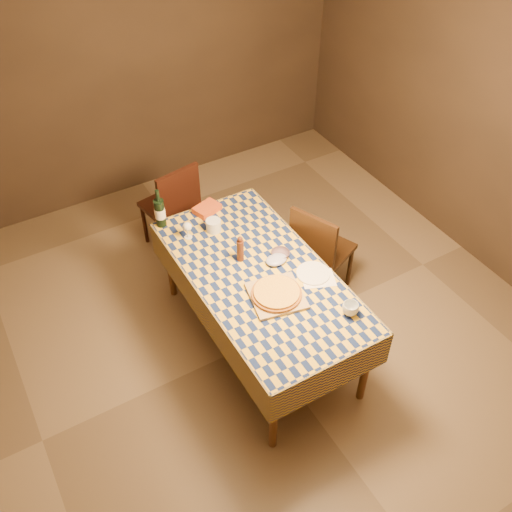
# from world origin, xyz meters

# --- Properties ---
(room) EXTENTS (5.00, 5.10, 2.70)m
(room) POSITION_xyz_m (0.00, 0.00, 1.35)
(room) COLOR brown
(room) RESTS_ON ground
(dining_table) EXTENTS (0.94, 1.84, 0.77)m
(dining_table) POSITION_xyz_m (0.00, 0.00, 0.69)
(dining_table) COLOR brown
(dining_table) RESTS_ON ground
(cutting_board) EXTENTS (0.42, 0.42, 0.02)m
(cutting_board) POSITION_xyz_m (-0.02, -0.26, 0.78)
(cutting_board) COLOR tan
(cutting_board) RESTS_ON dining_table
(pizza) EXTENTS (0.41, 0.41, 0.03)m
(pizza) POSITION_xyz_m (-0.02, -0.26, 0.81)
(pizza) COLOR brown
(pizza) RESTS_ON cutting_board
(pepper_mill) EXTENTS (0.05, 0.05, 0.22)m
(pepper_mill) POSITION_xyz_m (-0.05, 0.19, 0.87)
(pepper_mill) COLOR #472010
(pepper_mill) RESTS_ON dining_table
(bowl) EXTENTS (0.18, 0.18, 0.04)m
(bowl) POSITION_xyz_m (0.22, 0.08, 0.79)
(bowl) COLOR #5D464E
(bowl) RESTS_ON dining_table
(wine_glass) EXTENTS (0.07, 0.07, 0.14)m
(wine_glass) POSITION_xyz_m (-0.27, 0.61, 0.87)
(wine_glass) COLOR white
(wine_glass) RESTS_ON dining_table
(wine_bottle) EXTENTS (0.10, 0.10, 0.33)m
(wine_bottle) POSITION_xyz_m (-0.39, 0.86, 0.90)
(wine_bottle) COLOR black
(wine_bottle) RESTS_ON dining_table
(deli_tub) EXTENTS (0.14, 0.14, 0.10)m
(deli_tub) POSITION_xyz_m (-0.07, 0.59, 0.82)
(deli_tub) COLOR silver
(deli_tub) RESTS_ON dining_table
(takeout_container) EXTENTS (0.24, 0.20, 0.05)m
(takeout_container) POSITION_xyz_m (-0.01, 0.83, 0.80)
(takeout_container) COLOR #BE4619
(takeout_container) RESTS_ON dining_table
(white_plate) EXTENTS (0.27, 0.27, 0.01)m
(white_plate) POSITION_xyz_m (0.33, -0.20, 0.78)
(white_plate) COLOR white
(white_plate) RESTS_ON dining_table
(tumbler) EXTENTS (0.15, 0.15, 0.09)m
(tumbler) POSITION_xyz_m (0.33, -0.63, 0.81)
(tumbler) COLOR silver
(tumbler) RESTS_ON dining_table
(flour_patch) EXTENTS (0.28, 0.25, 0.00)m
(flour_patch) POSITION_xyz_m (0.33, -0.26, 0.77)
(flour_patch) COLOR white
(flour_patch) RESTS_ON dining_table
(flour_bag) EXTENTS (0.20, 0.17, 0.05)m
(flour_bag) POSITION_xyz_m (0.17, 0.04, 0.79)
(flour_bag) COLOR #9BA1C7
(flour_bag) RESTS_ON dining_table
(chair_far) EXTENTS (0.49, 0.50, 0.93)m
(chair_far) POSITION_xyz_m (-0.09, 1.36, 0.52)
(chair_far) COLOR black
(chair_far) RESTS_ON ground
(chair_right) EXTENTS (0.56, 0.55, 0.93)m
(chair_right) POSITION_xyz_m (0.69, 0.22, 0.52)
(chair_right) COLOR black
(chair_right) RESTS_ON ground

